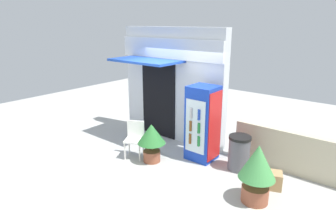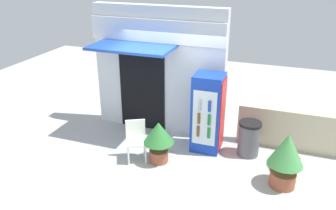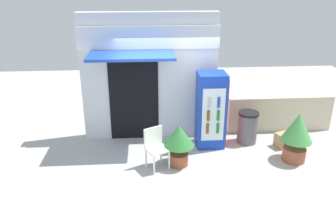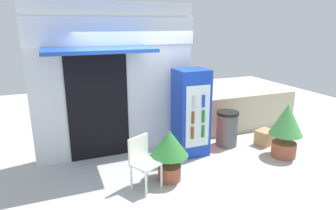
{
  "view_description": "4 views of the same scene",
  "coord_description": "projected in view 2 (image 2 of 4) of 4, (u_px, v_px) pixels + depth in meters",
  "views": [
    {
      "loc": [
        4.3,
        -4.68,
        3.17
      ],
      "look_at": [
        0.22,
        0.35,
        1.3
      ],
      "focal_mm": 30.84,
      "sensor_mm": 36.0,
      "label": 1
    },
    {
      "loc": [
        2.41,
        -5.96,
        4.06
      ],
      "look_at": [
        0.16,
        0.32,
        1.15
      ],
      "focal_mm": 36.67,
      "sensor_mm": 36.0,
      "label": 2
    },
    {
      "loc": [
        -0.57,
        -6.23,
        3.73
      ],
      "look_at": [
        -0.1,
        0.32,
        1.21
      ],
      "focal_mm": 35.24,
      "sensor_mm": 36.0,
      "label": 3
    },
    {
      "loc": [
        -1.63,
        -4.36,
        2.65
      ],
      "look_at": [
        0.27,
        0.38,
        1.22
      ],
      "focal_mm": 31.23,
      "sensor_mm": 36.0,
      "label": 4
    }
  ],
  "objects": [
    {
      "name": "potted_plant_near_shop",
      "position": [
        159.0,
        137.0,
        7.15
      ],
      "size": [
        0.65,
        0.65,
        0.92
      ],
      "color": "#995138",
      "rests_on": "ground"
    },
    {
      "name": "trash_bin",
      "position": [
        249.0,
        138.0,
        7.49
      ],
      "size": [
        0.49,
        0.49,
        0.79
      ],
      "color": "#595960",
      "rests_on": "ground"
    },
    {
      "name": "ground",
      "position": [
        156.0,
        158.0,
        7.51
      ],
      "size": [
        16.0,
        16.0,
        0.0
      ],
      "primitive_type": "plane",
      "color": "#B2B2AD"
    },
    {
      "name": "drink_cooler",
      "position": [
        208.0,
        113.0,
        7.52
      ],
      "size": [
        0.65,
        0.66,
        1.78
      ],
      "color": "#1438B2",
      "rests_on": "ground"
    },
    {
      "name": "cardboard_box",
      "position": [
        287.0,
        161.0,
        7.08
      ],
      "size": [
        0.49,
        0.44,
        0.33
      ],
      "primitive_type": "cube",
      "rotation": [
        0.0,
        0.0,
        0.37
      ],
      "color": "tan",
      "rests_on": "ground"
    },
    {
      "name": "stone_boundary_wall",
      "position": [
        299.0,
        131.0,
        7.66
      ],
      "size": [
        2.71,
        0.21,
        0.93
      ],
      "primitive_type": "cube",
      "color": "beige",
      "rests_on": "ground"
    },
    {
      "name": "potted_plant_curbside",
      "position": [
        286.0,
        156.0,
        6.34
      ],
      "size": [
        0.66,
        0.66,
        1.11
      ],
      "color": "#995138",
      "rests_on": "ground"
    },
    {
      "name": "plastic_chair",
      "position": [
        136.0,
        137.0,
        7.29
      ],
      "size": [
        0.55,
        0.54,
        0.88
      ],
      "color": "white",
      "rests_on": "ground"
    },
    {
      "name": "storefront_building",
      "position": [
        157.0,
        68.0,
        8.21
      ],
      "size": [
        3.23,
        1.29,
        3.05
      ],
      "color": "silver",
      "rests_on": "ground"
    }
  ]
}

